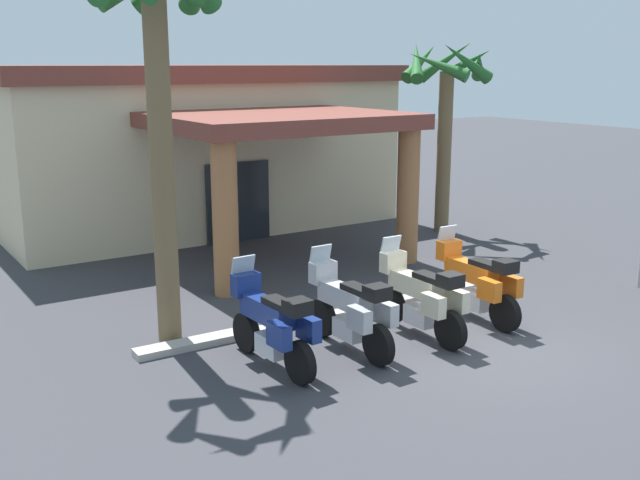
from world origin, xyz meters
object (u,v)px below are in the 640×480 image
object	(u,v)px
motorcycle_orange	(476,283)
palm_tree_roadside	(158,63)
motel_building	(188,143)
motorcycle_silver	(350,310)
motorcycle_cream	(421,297)
palm_tree_near_portico	(446,91)
motorcycle_blue	(272,325)
pedestrian	(232,222)

from	to	relation	value
motorcycle_orange	palm_tree_roadside	distance (m)	6.73
motel_building	motorcycle_silver	xyz separation A→B (m)	(-1.83, -11.08, -1.61)
motorcycle_cream	palm_tree_near_portico	world-z (taller)	palm_tree_near_portico
motorcycle_cream	palm_tree_near_portico	bearing A→B (deg)	-44.60
motorcycle_blue	palm_tree_near_portico	distance (m)	11.02
motorcycle_blue	pedestrian	xyz separation A→B (m)	(2.31, 6.20, 0.23)
pedestrian	palm_tree_near_portico	xyz separation A→B (m)	(6.38, -0.20, 2.93)
motorcycle_orange	motorcycle_cream	bearing A→B (deg)	96.25
pedestrian	palm_tree_roadside	xyz separation A→B (m)	(-3.20, -4.22, 3.66)
motorcycle_blue	pedestrian	distance (m)	6.62
motel_building	palm_tree_near_portico	bearing A→B (deg)	-43.82
motorcycle_cream	motorcycle_orange	bearing A→B (deg)	-85.73
motorcycle_blue	palm_tree_roadside	xyz separation A→B (m)	(-0.89, 1.98, 3.89)
motorcycle_silver	palm_tree_roadside	world-z (taller)	palm_tree_roadside
motorcycle_cream	palm_tree_roadside	size ratio (longest dim) A/B	0.34
pedestrian	motorcycle_orange	bearing A→B (deg)	-10.60
motel_building	motorcycle_cream	xyz separation A→B (m)	(-0.43, -11.17, -1.61)
motorcycle_blue	palm_tree_near_portico	size ratio (longest dim) A/B	0.42
motorcycle_orange	pedestrian	size ratio (longest dim) A/B	1.37
motorcycle_blue	motorcycle_silver	size ratio (longest dim) A/B	1.00
motorcycle_orange	motorcycle_silver	bearing A→B (deg)	91.67
motorcycle_silver	motorcycle_cream	world-z (taller)	same
motorcycle_silver	palm_tree_near_portico	world-z (taller)	palm_tree_near_portico
palm_tree_roadside	motorcycle_cream	bearing A→B (deg)	-29.94
motel_building	palm_tree_near_portico	size ratio (longest dim) A/B	2.15
motorcycle_blue	motorcycle_silver	xyz separation A→B (m)	(1.41, -0.05, 0.00)
motorcycle_silver	motorcycle_orange	size ratio (longest dim) A/B	1.00
motorcycle_blue	motorcycle_cream	distance (m)	2.82
motel_building	motorcycle_silver	world-z (taller)	motel_building
motorcycle_cream	motorcycle_blue	bearing A→B (deg)	86.06
motorcycle_orange	pedestrian	xyz separation A→B (m)	(-1.91, 6.22, 0.23)
motel_building	motorcycle_cream	world-z (taller)	motel_building
palm_tree_near_portico	palm_tree_roadside	bearing A→B (deg)	-157.24
motorcycle_blue	palm_tree_roadside	distance (m)	4.46
motorcycle_cream	motorcycle_silver	bearing A→B (deg)	85.10
motel_building	palm_tree_near_portico	xyz separation A→B (m)	(5.45, -5.02, 1.54)
motorcycle_silver	motorcycle_orange	xyz separation A→B (m)	(2.81, 0.03, 0.00)
motorcycle_cream	motorcycle_orange	world-z (taller)	same
motorcycle_silver	palm_tree_roadside	xyz separation A→B (m)	(-2.30, 2.04, 3.89)
motel_building	pedestrian	bearing A→B (deg)	-102.05
pedestrian	palm_tree_near_portico	bearing A→B (deg)	60.56
palm_tree_near_portico	motorcycle_orange	bearing A→B (deg)	-126.57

